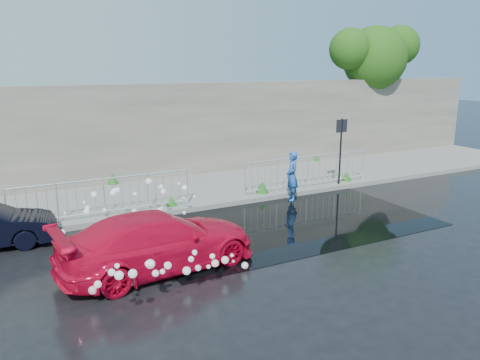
# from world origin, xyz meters

# --- Properties ---
(ground) EXTENTS (90.00, 90.00, 0.00)m
(ground) POSITION_xyz_m (0.00, 0.00, 0.00)
(ground) COLOR black
(ground) RESTS_ON ground
(pavement) EXTENTS (30.00, 4.00, 0.15)m
(pavement) POSITION_xyz_m (0.00, 5.00, 0.07)
(pavement) COLOR gray
(pavement) RESTS_ON ground
(curb) EXTENTS (30.00, 0.25, 0.16)m
(curb) POSITION_xyz_m (0.00, 3.00, 0.08)
(curb) COLOR gray
(curb) RESTS_ON ground
(retaining_wall) EXTENTS (30.00, 0.60, 3.50)m
(retaining_wall) POSITION_xyz_m (0.00, 7.20, 1.90)
(retaining_wall) COLOR #5D574E
(retaining_wall) RESTS_ON pavement
(puddle) EXTENTS (8.00, 5.00, 0.01)m
(puddle) POSITION_xyz_m (0.50, 1.00, 0.01)
(puddle) COLOR black
(puddle) RESTS_ON ground
(sign_post) EXTENTS (0.45, 0.06, 2.50)m
(sign_post) POSITION_xyz_m (4.20, 3.10, 1.72)
(sign_post) COLOR black
(sign_post) RESTS_ON ground
(tree) EXTENTS (4.89, 2.97, 6.15)m
(tree) POSITION_xyz_m (9.52, 7.41, 4.73)
(tree) COLOR #332114
(tree) RESTS_ON ground
(railing_left) EXTENTS (5.05, 0.05, 1.10)m
(railing_left) POSITION_xyz_m (-4.00, 3.35, 0.74)
(railing_left) COLOR silver
(railing_left) RESTS_ON pavement
(railing_right) EXTENTS (5.05, 0.05, 1.10)m
(railing_right) POSITION_xyz_m (3.00, 3.35, 0.74)
(railing_right) COLOR silver
(railing_right) RESTS_ON pavement
(weeds) EXTENTS (12.17, 3.93, 0.39)m
(weeds) POSITION_xyz_m (-0.25, 4.51, 0.32)
(weeds) COLOR #17571A
(weeds) RESTS_ON pavement
(water_spray) EXTENTS (3.63, 5.62, 1.16)m
(water_spray) POSITION_xyz_m (-3.72, 0.21, 0.67)
(water_spray) COLOR white
(water_spray) RESTS_ON ground
(red_car) EXTENTS (4.53, 2.27, 1.26)m
(red_car) POSITION_xyz_m (-3.64, -0.48, 0.63)
(red_car) COLOR red
(red_car) RESTS_ON ground
(person) EXTENTS (0.53, 0.67, 1.62)m
(person) POSITION_xyz_m (1.87, 2.64, 0.81)
(person) COLOR #235AB3
(person) RESTS_ON ground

